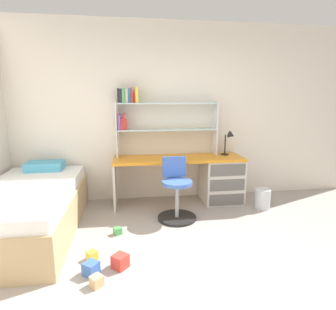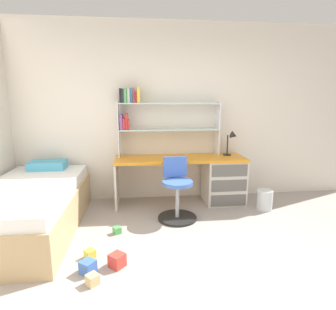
# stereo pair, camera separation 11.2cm
# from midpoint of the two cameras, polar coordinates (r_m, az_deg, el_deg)

# --- Properties ---
(ground_plane) EXTENTS (6.05, 5.57, 0.02)m
(ground_plane) POSITION_cam_midpoint_polar(r_m,az_deg,el_deg) (2.70, 9.90, -24.89)
(ground_plane) COLOR #9E938C
(room_shell) EXTENTS (6.05, 5.57, 2.74)m
(room_shell) POSITION_cam_midpoint_polar(r_m,az_deg,el_deg) (3.31, -17.04, 7.21)
(room_shell) COLOR silver
(room_shell) RESTS_ON ground_plane
(desk) EXTENTS (1.95, 0.58, 0.72)m
(desk) POSITION_cam_midpoint_polar(r_m,az_deg,el_deg) (4.37, 8.03, -4.43)
(desk) COLOR orange
(desk) RESTS_ON ground_plane
(bookshelf_hutch) EXTENTS (1.55, 0.22, 1.03)m
(bookshelf_hutch) POSITION_cam_midpoint_polar(r_m,az_deg,el_deg) (4.22, -4.18, 8.26)
(bookshelf_hutch) COLOR silver
(bookshelf_hutch) RESTS_ON desk
(desk_lamp) EXTENTS (0.20, 0.16, 0.38)m
(desk_lamp) POSITION_cam_midpoint_polar(r_m,az_deg,el_deg) (4.40, 11.87, 3.22)
(desk_lamp) COLOR black
(desk_lamp) RESTS_ON desk
(swivel_chair) EXTENTS (0.52, 0.52, 0.82)m
(swivel_chair) POSITION_cam_midpoint_polar(r_m,az_deg,el_deg) (3.74, 0.90, -8.14)
(swivel_chair) COLOR black
(swivel_chair) RESTS_ON ground_plane
(bed_platform) EXTENTS (1.07, 2.05, 0.70)m
(bed_platform) POSITION_cam_midpoint_polar(r_m,az_deg,el_deg) (3.77, -27.41, -9.93)
(bed_platform) COLOR tan
(bed_platform) RESTS_ON ground_plane
(waste_bin) EXTENTS (0.23, 0.23, 0.29)m
(waste_bin) POSITION_cam_midpoint_polar(r_m,az_deg,el_deg) (4.34, 18.10, -8.49)
(waste_bin) COLOR silver
(waste_bin) RESTS_ON ground_plane
(toy_block_natural_0) EXTENTS (0.13, 0.13, 0.09)m
(toy_block_natural_0) POSITION_cam_midpoint_polar(r_m,az_deg,el_deg) (2.70, -15.70, -23.64)
(toy_block_natural_0) COLOR tan
(toy_block_natural_0) RESTS_ON ground_plane
(toy_block_red_1) EXTENTS (0.18, 0.18, 0.13)m
(toy_block_red_1) POSITION_cam_midpoint_polar(r_m,az_deg,el_deg) (2.88, -10.95, -20.62)
(toy_block_red_1) COLOR red
(toy_block_red_1) RESTS_ON ground_plane
(toy_block_green_2) EXTENTS (0.11, 0.11, 0.08)m
(toy_block_green_2) POSITION_cam_midpoint_polar(r_m,az_deg,el_deg) (3.49, -11.24, -15.04)
(toy_block_green_2) COLOR #479E51
(toy_block_green_2) RESTS_ON ground_plane
(toy_block_yellow_3) EXTENTS (0.13, 0.13, 0.09)m
(toy_block_yellow_3) POSITION_cam_midpoint_polar(r_m,az_deg,el_deg) (3.06, -16.40, -19.17)
(toy_block_yellow_3) COLOR gold
(toy_block_yellow_3) RESTS_ON ground_plane
(toy_block_blue_4) EXTENTS (0.17, 0.17, 0.12)m
(toy_block_blue_4) POSITION_cam_midpoint_polar(r_m,az_deg,el_deg) (2.85, -16.67, -21.42)
(toy_block_blue_4) COLOR #3860B7
(toy_block_blue_4) RESTS_ON ground_plane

